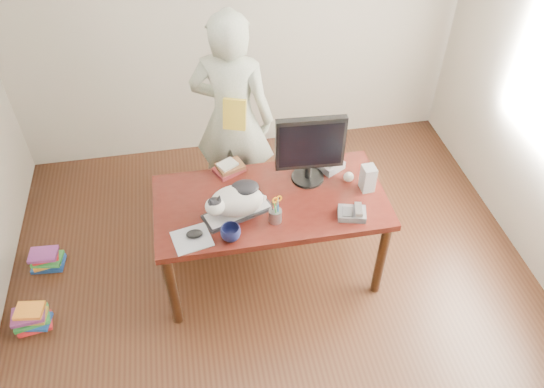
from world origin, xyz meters
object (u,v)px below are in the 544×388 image
Objects in this scene: keyboard at (238,212)px; calculator at (327,162)px; cat at (235,200)px; book_pile_a at (32,318)px; desk at (269,207)px; mouse at (194,234)px; book_pile_b at (46,259)px; person at (233,119)px; monitor at (310,147)px; speaker at (368,178)px; pen_cup at (275,214)px; coffee_mug at (231,233)px; phone at (353,213)px; baseball at (349,177)px; book_stack at (229,168)px.

keyboard is 0.80m from calculator.
cat reaches higher than book_pile_a.
calculator is (0.47, 0.20, 0.18)m from desk.
mouse is 0.47× the size of book_pile_b.
calculator is 0.15× the size of person.
person reaches higher than keyboard.
cat reaches higher than desk.
monitor reaches higher than cat.
speaker is (0.92, 0.08, 0.08)m from keyboard.
pen_cup is at bearing -168.13° from speaker.
cat is 0.94m from speaker.
coffee_mug is at bearing -124.98° from cat.
keyboard is 0.77m from phone.
monitor is 2.48× the size of pen_cup.
person is at bearing 102.04° from desk.
calculator is 2.38m from book_pile_a.
phone is at bearing -30.37° from cat.
book_pile_a is (-1.60, -1.00, -0.80)m from person.
coffee_mug is 0.82m from phone.
phone is (0.76, -0.15, -0.10)m from cat.
keyboard reaches higher than book_pile_b.
desk is 0.61m from baseball.
keyboard reaches higher than desk.
desk is at bearing 16.42° from keyboard.
person is (-0.66, 1.05, 0.11)m from phone.
phone is at bearing -33.27° from desk.
keyboard is 0.92× the size of monitor.
pen_cup is at bearing -17.85° from book_pile_b.
speaker is 1.16m from person.
coffee_mug is at bearing 101.55° from person.
pen_cup is at bearing -164.26° from calculator.
desk is 7.59× the size of phone.
speaker is 2.68× the size of baseball.
keyboard is 1.97× the size of book_stack.
book_pile_a is (-1.51, -0.11, -0.68)m from keyboard.
keyboard is at bearing -16.67° from book_pile_b.
calculator is at bearing -28.83° from book_stack.
coffee_mug is 0.47× the size of calculator.
phone is 0.35m from baseball.
pen_cup is 0.68m from calculator.
coffee_mug is 0.98m from baseball.
keyboard is at bearing 15.00° from mouse.
baseball reaches higher than book_pile_b.
phone is 2.89× the size of baseball.
baseball is (0.82, 0.18, 0.02)m from keyboard.
speaker is at bearing 4.41° from book_pile_a.
monitor reaches higher than book_pile_b.
mouse is 0.62× the size of speaker.
book_pile_a is at bearing 175.77° from coffee_mug.
monitor is 0.39m from baseball.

